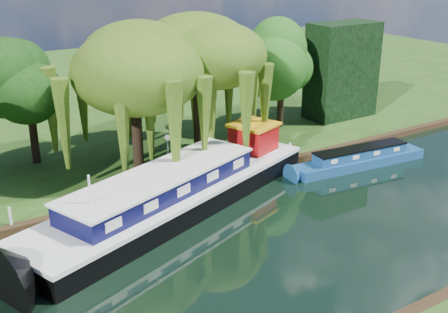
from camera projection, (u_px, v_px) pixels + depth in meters
ground at (256, 247)px, 28.49m from camera, size 120.00×120.00×0.00m
far_bank at (53, 99)px, 55.16m from camera, size 120.00×52.00×0.45m
dutch_barge at (178, 191)px, 32.44m from camera, size 20.66×11.16×4.29m
narrowboat at (360, 159)px, 38.81m from camera, size 10.36×2.82×1.49m
red_dinghy at (49, 255)px, 27.82m from camera, size 3.24×2.58×0.60m
white_cruiser at (358, 162)px, 39.72m from camera, size 2.46×2.23×1.12m
willow_left at (134, 70)px, 35.45m from camera, size 7.54×7.54×9.04m
willow_right at (197, 64)px, 37.67m from camera, size 7.27×7.27×8.85m
tree_far_mid at (27, 85)px, 36.55m from camera, size 4.79×4.79×7.84m
tree_far_right at (282, 63)px, 44.32m from camera, size 4.64×4.64×7.59m
conifer_hedge at (342, 70)px, 47.58m from camera, size 6.00×3.00×8.00m
lamppost at (168, 143)px, 36.16m from camera, size 0.36×0.36×2.56m
mooring_posts at (170, 178)px, 34.51m from camera, size 19.16×0.16×1.00m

